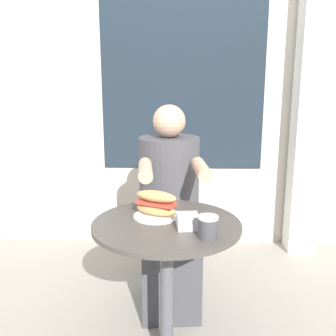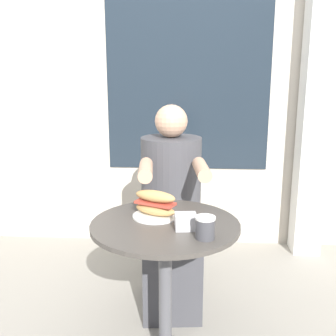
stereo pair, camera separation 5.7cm
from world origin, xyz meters
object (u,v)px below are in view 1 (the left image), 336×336
object	(u,v)px
seated_diner	(170,223)
drink_cup	(208,227)
diner_chair	(169,203)
cafe_table	(167,264)
sandwich_on_plate	(156,205)

from	to	relation	value
seated_diner	drink_cup	distance (m)	0.74
diner_chair	cafe_table	bearing A→B (deg)	85.31
diner_chair	sandwich_on_plate	world-z (taller)	diner_chair
seated_diner	sandwich_on_plate	world-z (taller)	seated_diner
diner_chair	seated_diner	bearing A→B (deg)	86.41
drink_cup	diner_chair	bearing A→B (deg)	100.19
cafe_table	diner_chair	bearing A→B (deg)	90.96
diner_chair	seated_diner	xyz separation A→B (m)	(0.01, -0.35, -0.01)
seated_diner	drink_cup	size ratio (longest dim) A/B	13.07
diner_chair	drink_cup	world-z (taller)	diner_chair
sandwich_on_plate	drink_cup	distance (m)	0.32
seated_diner	sandwich_on_plate	xyz separation A→B (m)	(-0.05, -0.44, 0.25)
diner_chair	drink_cup	bearing A→B (deg)	94.53
diner_chair	sandwich_on_plate	bearing A→B (deg)	81.78
cafe_table	seated_diner	bearing A→B (deg)	90.22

